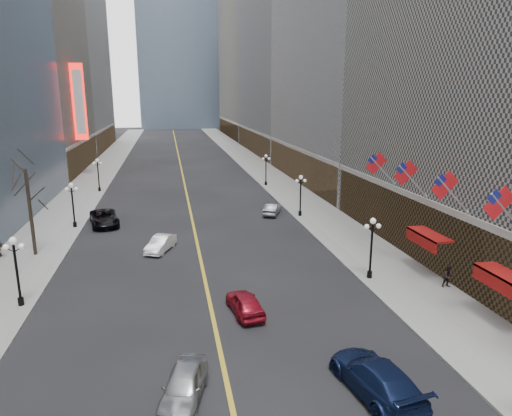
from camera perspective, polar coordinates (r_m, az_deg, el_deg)
name	(u,v)px	position (r m, az deg, el deg)	size (l,w,h in m)	color
sidewalk_east	(274,180)	(71.97, 2.29, 3.50)	(6.00, 230.00, 0.15)	gray
sidewalk_west	(88,187)	(71.11, -20.28, 2.52)	(6.00, 230.00, 0.15)	gray
lane_line	(182,173)	(80.01, -9.21, 4.34)	(0.25, 200.00, 0.02)	gold
bldg_east_c	(307,45)	(110.26, 6.44, 19.62)	(26.60, 40.60, 48.80)	gray
bldg_east_d	(267,36)	(152.43, 1.42, 20.74)	(26.60, 46.60, 62.80)	gray
streetlamp_east_1	(372,242)	(33.69, 14.26, -4.11)	(1.26, 0.44, 4.52)	black
streetlamp_east_2	(301,191)	(50.00, 5.60, 2.11)	(1.26, 0.44, 4.52)	black
streetlamp_east_3	(266,167)	(67.17, 1.26, 5.20)	(1.26, 0.44, 4.52)	black
streetlamp_west_1	(16,264)	(32.11, -27.81, -6.24)	(1.26, 0.44, 4.52)	black
streetlamp_west_2	(72,200)	(48.95, -21.96, 0.89)	(1.26, 0.44, 4.52)	black
streetlamp_west_3	(98,171)	(66.40, -19.14, 4.33)	(1.26, 0.44, 4.52)	black
flag_2	(502,206)	(27.88, 28.35, 0.23)	(2.87, 0.12, 2.87)	#B2B2B7
flag_3	(447,188)	(31.80, 22.76, 2.33)	(2.87, 0.12, 2.87)	#B2B2B7
flag_4	(408,175)	(35.99, 18.42, 3.94)	(2.87, 0.12, 2.87)	#B2B2B7
flag_5	(378,165)	(40.37, 15.00, 5.20)	(2.87, 0.12, 2.87)	#B2B2B7
awning_b	(504,278)	(29.53, 28.62, -7.66)	(1.40, 4.00, 0.93)	maroon
awning_c	(427,236)	(35.65, 20.57, -3.29)	(1.40, 4.00, 0.93)	maroon
theatre_marquee	(79,102)	(80.09, -21.25, 12.24)	(2.00, 0.55, 12.00)	red
tree_west_far	(27,183)	(41.09, -26.73, 2.84)	(3.60, 3.60, 7.92)	#2D231C
car_nb_near	(184,385)	(21.67, -9.02, -21.06)	(1.70, 4.22, 1.44)	#929599
car_nb_mid	(161,244)	(40.21, -11.82, -4.38)	(1.39, 4.00, 1.32)	silver
car_nb_far	(104,218)	(49.51, -18.44, -1.19)	(2.61, 5.66, 1.57)	black
car_sb_near	(376,378)	(22.41, 14.80, -19.80)	(2.26, 5.56, 1.61)	#121E43
car_sb_mid	(245,303)	(28.57, -1.40, -11.79)	(1.63, 4.04, 1.38)	maroon
car_sb_far	(272,209)	(51.27, 2.04, -0.10)	(1.41, 4.04, 1.33)	#4C5054
ped_east_walk	(448,276)	(34.44, 22.91, -7.87)	(0.77, 0.42, 1.59)	black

